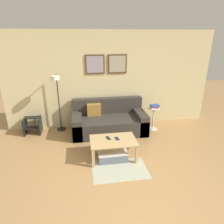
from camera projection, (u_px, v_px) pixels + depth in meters
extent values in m
plane|color=tan|center=(140.00, 202.00, 3.07)|extent=(16.00, 16.00, 0.00)
cube|color=beige|center=(111.00, 80.00, 5.38)|extent=(5.60, 0.06, 2.55)
cube|color=#513823|center=(95.00, 64.00, 5.13)|extent=(0.50, 0.02, 0.49)
cube|color=#A393A8|center=(95.00, 64.00, 5.12)|extent=(0.43, 0.01, 0.42)
cube|color=#513823|center=(117.00, 64.00, 5.21)|extent=(0.50, 0.02, 0.49)
cube|color=#ADA38E|center=(117.00, 64.00, 5.20)|extent=(0.43, 0.01, 0.42)
cube|color=#B2B79E|center=(120.00, 170.00, 3.82)|extent=(1.05, 0.69, 0.01)
cube|color=#38332D|center=(109.00, 125.00, 5.25)|extent=(1.89, 0.94, 0.41)
cube|color=#38332D|center=(107.00, 105.00, 5.44)|extent=(1.89, 0.20, 0.42)
cube|color=#38332D|center=(77.00, 125.00, 5.11)|extent=(0.24, 0.94, 0.53)
cube|color=#38332D|center=(140.00, 121.00, 5.35)|extent=(0.24, 0.94, 0.53)
cube|color=#A87A33|center=(94.00, 110.00, 5.25)|extent=(0.36, 0.14, 0.32)
cube|color=tan|center=(113.00, 140.00, 4.08)|extent=(0.94, 0.61, 0.02)
cube|color=tan|center=(93.00, 158.00, 3.84)|extent=(0.06, 0.06, 0.39)
cube|color=tan|center=(137.00, 154.00, 3.96)|extent=(0.06, 0.06, 0.39)
cube|color=tan|center=(92.00, 144.00, 4.33)|extent=(0.06, 0.06, 0.39)
cube|color=tan|center=(130.00, 141.00, 4.46)|extent=(0.06, 0.06, 0.39)
cube|color=slate|center=(112.00, 155.00, 4.14)|extent=(0.58, 0.41, 0.17)
cube|color=silver|center=(112.00, 151.00, 4.11)|extent=(0.60, 0.43, 0.02)
cylinder|color=black|center=(62.00, 129.00, 5.46)|extent=(0.24, 0.24, 0.02)
cylinder|color=black|center=(59.00, 103.00, 5.19)|extent=(0.03, 0.03, 1.48)
cylinder|color=black|center=(56.00, 75.00, 4.80)|extent=(0.02, 0.26, 0.02)
cylinder|color=white|center=(55.00, 78.00, 4.70)|extent=(0.20, 0.20, 0.09)
cylinder|color=silver|center=(152.00, 129.00, 5.48)|extent=(0.25, 0.25, 0.01)
cylinder|color=silver|center=(153.00, 119.00, 5.37)|extent=(0.04, 0.04, 0.58)
cylinder|color=silver|center=(154.00, 108.00, 5.27)|extent=(0.30, 0.30, 0.02)
cube|color=silver|center=(154.00, 108.00, 5.26)|extent=(0.23, 0.16, 0.02)
cube|color=#B73333|center=(155.00, 107.00, 5.26)|extent=(0.20, 0.17, 0.02)
cube|color=#8C4C93|center=(155.00, 106.00, 5.24)|extent=(0.20, 0.17, 0.02)
cube|color=#335199|center=(155.00, 105.00, 5.25)|extent=(0.24, 0.19, 0.03)
cube|color=#232328|center=(108.00, 138.00, 4.13)|extent=(0.08, 0.15, 0.02)
cube|color=#1E2338|center=(117.00, 139.00, 4.12)|extent=(0.09, 0.15, 0.01)
cube|color=black|center=(25.00, 126.00, 5.16)|extent=(0.03, 0.40, 0.42)
cube|color=black|center=(40.00, 125.00, 5.22)|extent=(0.03, 0.40, 0.42)
cube|color=black|center=(32.00, 128.00, 5.14)|extent=(0.35, 0.18, 0.02)
cube|color=black|center=(32.00, 118.00, 5.18)|extent=(0.35, 0.18, 0.02)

